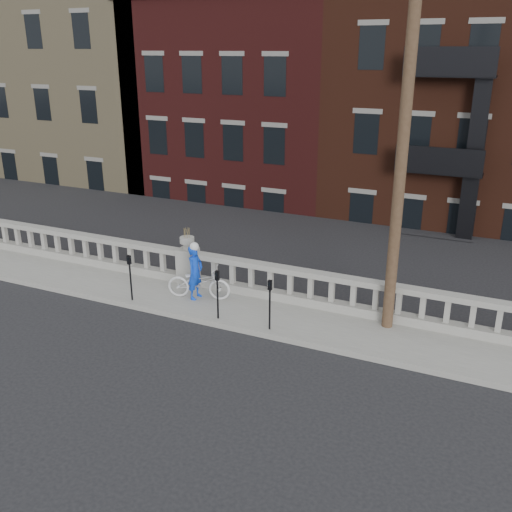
# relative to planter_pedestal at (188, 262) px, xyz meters

# --- Properties ---
(ground) EXTENTS (120.00, 120.00, 0.00)m
(ground) POSITION_rel_planter_pedestal_xyz_m (0.00, -3.95, -0.83)
(ground) COLOR black
(ground) RESTS_ON ground
(sidewalk) EXTENTS (32.00, 2.20, 0.15)m
(sidewalk) POSITION_rel_planter_pedestal_xyz_m (0.00, -0.95, -0.76)
(sidewalk) COLOR gray
(sidewalk) RESTS_ON ground
(balustrade) EXTENTS (28.00, 0.34, 1.03)m
(balustrade) POSITION_rel_planter_pedestal_xyz_m (0.00, 0.00, -0.19)
(balustrade) COLOR gray
(balustrade) RESTS_ON sidewalk
(planter_pedestal) EXTENTS (0.55, 0.55, 1.76)m
(planter_pedestal) POSITION_rel_planter_pedestal_xyz_m (0.00, 0.00, 0.00)
(planter_pedestal) COLOR gray
(planter_pedestal) RESTS_ON sidewalk
(lower_level) EXTENTS (80.00, 44.00, 20.80)m
(lower_level) POSITION_rel_planter_pedestal_xyz_m (0.56, 19.09, 1.80)
(lower_level) COLOR #605E59
(lower_level) RESTS_ON ground
(utility_pole) EXTENTS (1.60, 0.28, 10.00)m
(utility_pole) POSITION_rel_planter_pedestal_xyz_m (6.20, -0.35, 4.41)
(utility_pole) COLOR #422D1E
(utility_pole) RESTS_ON sidewalk
(parking_meter_c) EXTENTS (0.10, 0.09, 1.36)m
(parking_meter_c) POSITION_rel_planter_pedestal_xyz_m (-0.80, -1.80, 0.17)
(parking_meter_c) COLOR black
(parking_meter_c) RESTS_ON sidewalk
(parking_meter_d) EXTENTS (0.10, 0.09, 1.36)m
(parking_meter_d) POSITION_rel_planter_pedestal_xyz_m (2.00, -1.80, 0.17)
(parking_meter_d) COLOR black
(parking_meter_d) RESTS_ON sidewalk
(parking_meter_e) EXTENTS (0.10, 0.09, 1.36)m
(parking_meter_e) POSITION_rel_planter_pedestal_xyz_m (3.50, -1.80, 0.17)
(parking_meter_e) COLOR black
(parking_meter_e) RESTS_ON sidewalk
(bicycle) EXTENTS (1.95, 1.08, 0.97)m
(bicycle) POSITION_rel_planter_pedestal_xyz_m (0.87, -0.86, -0.20)
(bicycle) COLOR silver
(bicycle) RESTS_ON sidewalk
(cyclist) EXTENTS (0.41, 0.59, 1.58)m
(cyclist) POSITION_rel_planter_pedestal_xyz_m (0.79, -0.89, 0.11)
(cyclist) COLOR blue
(cyclist) RESTS_ON sidewalk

